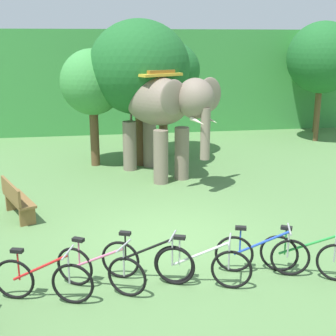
{
  "coord_description": "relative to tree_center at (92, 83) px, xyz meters",
  "views": [
    {
      "loc": [
        -1.48,
        -9.09,
        4.15
      ],
      "look_at": [
        0.15,
        1.0,
        1.3
      ],
      "focal_mm": 49.64,
      "sensor_mm": 36.0,
      "label": 1
    }
  ],
  "objects": [
    {
      "name": "bike_red",
      "position": [
        -0.93,
        -8.48,
        -2.38
      ],
      "size": [
        1.65,
        0.67,
        0.92
      ],
      "color": "black",
      "rests_on": "ground"
    },
    {
      "name": "bike_blue",
      "position": [
        2.9,
        -8.16,
        -2.38
      ],
      "size": [
        1.65,
        0.67,
        0.92
      ],
      "color": "black",
      "rests_on": "ground"
    },
    {
      "name": "elephant",
      "position": [
        2.0,
        -1.7,
        -0.56
      ],
      "size": [
        3.04,
        4.14,
        3.78
      ],
      "color": "gray",
      "rests_on": "ground"
    },
    {
      "name": "tree_right",
      "position": [
        2.51,
        1.15,
        0.29
      ],
      "size": [
        2.62,
        2.62,
        4.17
      ],
      "color": "brown",
      "rests_on": "ground"
    },
    {
      "name": "foliage_hedge",
      "position": [
        1.48,
        8.15,
        -0.49
      ],
      "size": [
        36.0,
        6.0,
        4.55
      ],
      "primitive_type": "cube",
      "color": "#3D8E42",
      "rests_on": "ground"
    },
    {
      "name": "tree_left",
      "position": [
        9.2,
        2.48,
        0.65
      ],
      "size": [
        2.82,
        2.82,
        4.85
      ],
      "color": "brown",
      "rests_on": "ground"
    },
    {
      "name": "bike_green",
      "position": [
        3.68,
        -8.37,
        -2.38
      ],
      "size": [
        1.5,
        0.91,
        0.92
      ],
      "color": "black",
      "rests_on": "ground"
    },
    {
      "name": "tree_center",
      "position": [
        0.0,
        0.0,
        0.0
      ],
      "size": [
        2.08,
        2.08,
        3.86
      ],
      "color": "brown",
      "rests_on": "ground"
    },
    {
      "name": "tree_far_left",
      "position": [
        1.52,
        -0.23,
        0.48
      ],
      "size": [
        3.27,
        3.27,
        4.78
      ],
      "color": "brown",
      "rests_on": "ground"
    },
    {
      "name": "ground_plane",
      "position": [
        1.48,
        -6.38,
        -2.76
      ],
      "size": [
        80.0,
        80.0,
        0.0
      ],
      "primitive_type": "plane",
      "color": "#567F47"
    },
    {
      "name": "bike_pink",
      "position": [
        -0.01,
        -8.29,
        -2.38
      ],
      "size": [
        1.5,
        0.91,
        0.92
      ],
      "color": "black",
      "rests_on": "ground"
    },
    {
      "name": "wooden_bench",
      "position": [
        -1.91,
        -4.58,
        -2.29
      ],
      "size": [
        0.98,
        1.54,
        0.89
      ],
      "color": "brown",
      "rests_on": "ground"
    },
    {
      "name": "bike_black",
      "position": [
        0.82,
        -8.1,
        -2.38
      ],
      "size": [
        1.59,
        0.78,
        0.92
      ],
      "color": "black",
      "rests_on": "ground"
    },
    {
      "name": "bike_white",
      "position": [
        1.73,
        -8.41,
        -2.38
      ],
      "size": [
        1.62,
        0.72,
        0.92
      ],
      "color": "black",
      "rests_on": "ground"
    },
    {
      "name": "tree_center_right",
      "position": [
        10.08,
        4.25,
        0.75
      ],
      "size": [
        2.9,
        2.9,
        4.78
      ],
      "color": "brown",
      "rests_on": "ground"
    }
  ]
}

